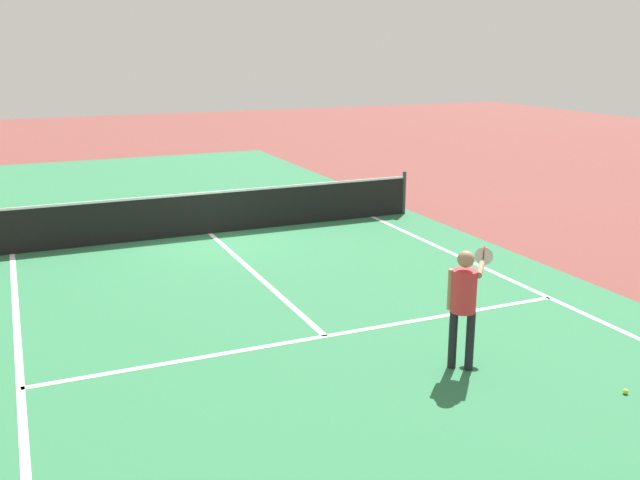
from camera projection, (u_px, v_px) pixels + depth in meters
ground_plane at (210, 234)px, 16.02m from camera, size 60.00×60.00×0.00m
court_surface_inbounds at (210, 234)px, 16.01m from camera, size 10.62×24.40×0.00m
line_sideline_left at (20, 373)px, 9.17m from camera, size 0.10×11.89×0.01m
line_sideline_right at (531, 289)px, 12.34m from camera, size 0.10×11.89×0.01m
line_service_near at (325, 336)px, 10.35m from camera, size 8.22×0.10×0.01m
line_center_service at (255, 274)px, 13.18m from camera, size 0.10×6.40×0.01m
net at (209, 212)px, 15.89m from camera, size 10.07×0.09×1.07m
player_near at (464, 296)px, 9.09m from camera, size 0.97×0.84×1.60m
tennis_ball_by_baseline at (626, 392)px, 8.63m from camera, size 0.07×0.07×0.07m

